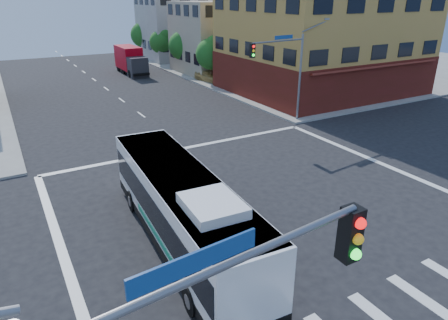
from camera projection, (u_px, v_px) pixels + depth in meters
ground at (265, 207)px, 19.96m from camera, size 120.00×120.00×0.00m
sidewalk_ne at (319, 60)px, 63.99m from camera, size 50.00×50.00×0.15m
corner_building_ne at (323, 35)px, 41.65m from camera, size 18.10×15.44×14.00m
building_east_near at (224, 37)px, 53.25m from camera, size 12.06×10.06×9.00m
building_east_far at (181, 27)px, 64.29m from camera, size 12.06×10.06×10.00m
signal_mast_ne at (285, 62)px, 30.71m from camera, size 7.91×1.13×8.07m
street_tree_a at (212, 52)px, 46.42m from camera, size 3.60×3.60×5.53m
street_tree_b at (184, 44)px, 52.78m from camera, size 3.80×3.80×5.79m
street_tree_c at (162, 40)px, 59.31m from camera, size 3.40×3.40×5.29m
street_tree_d at (144, 33)px, 65.57m from camera, size 4.00×4.00×6.03m
transit_bus at (183, 209)px, 16.28m from camera, size 3.24×12.09×3.54m
box_truck at (131, 61)px, 52.62m from camera, size 2.31×7.71×3.47m
parked_car at (209, 76)px, 48.03m from camera, size 2.53×4.46×1.43m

